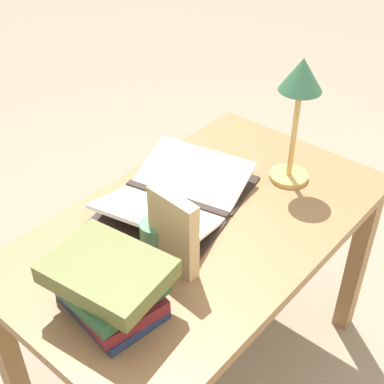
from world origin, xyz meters
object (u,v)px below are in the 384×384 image
(book_stack_tall, at_px, (109,285))
(coffee_mug, at_px, (156,237))
(open_book, at_px, (176,196))
(book_standing_upright, at_px, (173,233))
(reading_lamp, at_px, (300,91))

(book_stack_tall, distance_m, coffee_mug, 0.23)
(open_book, relative_size, book_standing_upright, 2.36)
(book_standing_upright, distance_m, reading_lamp, 0.58)
(reading_lamp, bearing_deg, coffee_mug, -9.33)
(coffee_mug, bearing_deg, open_book, -152.13)
(book_standing_upright, xyz_separation_m, coffee_mug, (-0.01, -0.08, -0.07))
(book_stack_tall, relative_size, coffee_mug, 2.65)
(book_standing_upright, height_order, coffee_mug, book_standing_upright)
(book_stack_tall, xyz_separation_m, reading_lamp, (-0.76, 0.03, 0.23))
(book_stack_tall, bearing_deg, open_book, -158.53)
(open_book, height_order, book_standing_upright, book_standing_upright)
(book_stack_tall, relative_size, book_standing_upright, 1.30)
(open_book, distance_m, book_standing_upright, 0.29)
(reading_lamp, height_order, coffee_mug, reading_lamp)
(open_book, xyz_separation_m, reading_lamp, (-0.34, 0.20, 0.29))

